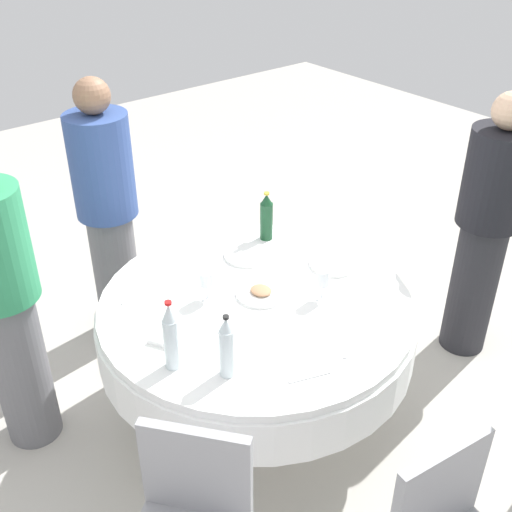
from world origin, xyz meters
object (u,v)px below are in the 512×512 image
(dining_table, at_px, (256,325))
(bottle_dark_green_outer, at_px, (266,217))
(wine_glass_front, at_px, (323,279))
(person_rear, at_px, (4,302))
(person_west, at_px, (108,211))
(plate_far, at_px, (247,255))
(plate_south, at_px, (261,293))
(person_outer, at_px, (486,227))
(wine_glass_right, at_px, (207,279))
(plate_inner, at_px, (333,264))
(bottle_clear_west, at_px, (227,348))
(bottle_clear_rear, at_px, (171,337))

(dining_table, distance_m, bottle_dark_green_outer, 0.64)
(wine_glass_front, bearing_deg, person_rear, 55.92)
(bottle_dark_green_outer, bearing_deg, person_west, 40.59)
(person_west, distance_m, person_rear, 0.90)
(plate_far, bearing_deg, plate_south, 152.55)
(wine_glass_front, height_order, person_outer, person_outer)
(wine_glass_front, relative_size, plate_far, 0.67)
(wine_glass_right, bearing_deg, bottle_dark_green_outer, -65.60)
(bottle_dark_green_outer, distance_m, plate_far, 0.25)
(plate_south, bearing_deg, person_outer, -105.04)
(wine_glass_right, relative_size, person_outer, 0.10)
(wine_glass_front, height_order, person_rear, person_rear)
(wine_glass_right, xyz_separation_m, person_outer, (-0.48, -1.50, -0.04))
(wine_glass_right, bearing_deg, plate_inner, -103.87)
(bottle_clear_west, height_order, plate_far, bottle_clear_west)
(dining_table, height_order, wine_glass_right, wine_glass_right)
(dining_table, distance_m, bottle_clear_rear, 0.64)
(person_west, height_order, person_rear, person_west)
(bottle_dark_green_outer, relative_size, person_rear, 0.18)
(bottle_dark_green_outer, bearing_deg, wine_glass_front, 164.97)
(wine_glass_front, xyz_separation_m, plate_inner, (0.17, -0.25, -0.10))
(dining_table, height_order, wine_glass_front, wine_glass_front)
(bottle_clear_rear, xyz_separation_m, plate_south, (0.16, -0.59, -0.14))
(dining_table, xyz_separation_m, bottle_clear_west, (-0.32, 0.40, 0.28))
(plate_far, xyz_separation_m, person_west, (0.77, 0.39, 0.07))
(dining_table, relative_size, plate_south, 6.34)
(dining_table, bearing_deg, plate_inner, -91.26)
(bottle_dark_green_outer, xyz_separation_m, plate_south, (-0.40, 0.36, -0.12))
(person_outer, bearing_deg, bottle_dark_green_outer, -114.78)
(wine_glass_front, relative_size, person_outer, 0.10)
(person_west, bearing_deg, bottle_clear_rear, -115.76)
(plate_inner, distance_m, person_west, 1.30)
(dining_table, distance_m, plate_far, 0.42)
(bottle_dark_green_outer, distance_m, wine_glass_front, 0.62)
(person_rear, bearing_deg, wine_glass_right, -87.76)
(wine_glass_front, bearing_deg, dining_table, 53.28)
(wine_glass_right, height_order, wine_glass_front, wine_glass_front)
(bottle_dark_green_outer, height_order, person_west, person_west)
(bottle_dark_green_outer, height_order, person_rear, person_rear)
(plate_south, relative_size, person_west, 0.15)
(person_outer, bearing_deg, wine_glass_front, -83.76)
(bottle_clear_west, xyz_separation_m, plate_south, (0.34, -0.45, -0.12))
(person_west, bearing_deg, dining_table, -90.00)
(dining_table, height_order, plate_far, plate_far)
(person_west, bearing_deg, plate_inner, -67.94)
(plate_far, height_order, person_rear, person_rear)
(bottle_clear_rear, relative_size, plate_inner, 1.32)
(dining_table, distance_m, person_west, 1.14)
(dining_table, relative_size, person_rear, 0.96)
(dining_table, bearing_deg, bottle_clear_rear, 104.69)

